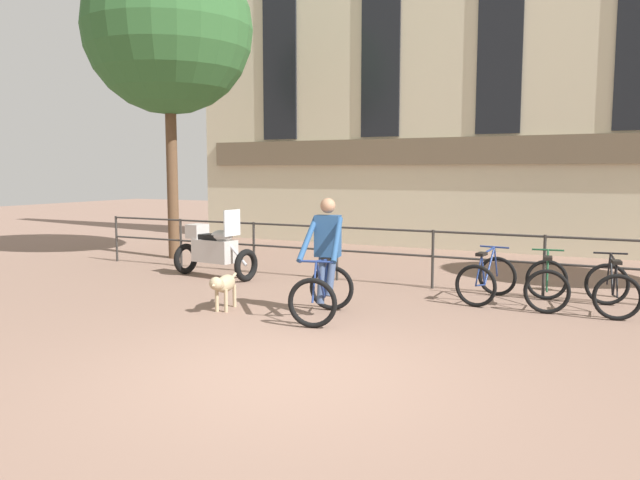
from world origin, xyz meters
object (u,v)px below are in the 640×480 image
(cyclist_with_bike, at_px, (325,264))
(parked_bicycle_near_lamp, at_px, (487,279))
(dog, at_px, (224,285))
(parked_bicycle_mid_left, at_px, (547,284))
(parked_motorcycle, at_px, (214,249))
(parked_bicycle_mid_right, at_px, (612,289))

(cyclist_with_bike, relative_size, parked_bicycle_near_lamp, 1.44)
(dog, distance_m, parked_bicycle_near_lamp, 4.18)
(parked_bicycle_mid_left, bearing_deg, parked_bicycle_near_lamp, -6.93)
(dog, bearing_deg, parked_motorcycle, 114.23)
(parked_bicycle_near_lamp, distance_m, parked_bicycle_mid_left, 0.91)
(parked_bicycle_near_lamp, bearing_deg, parked_bicycle_mid_left, -173.27)
(dog, xyz_separation_m, parked_motorcycle, (-1.86, 2.30, 0.17))
(parked_motorcycle, height_order, parked_bicycle_near_lamp, parked_motorcycle)
(parked_motorcycle, bearing_deg, dog, -134.08)
(parked_motorcycle, relative_size, parked_bicycle_mid_left, 1.51)
(cyclist_with_bike, height_order, parked_bicycle_near_lamp, cyclist_with_bike)
(parked_bicycle_mid_right, bearing_deg, parked_bicycle_near_lamp, -9.17)
(parked_motorcycle, xyz_separation_m, parked_bicycle_mid_left, (6.16, 0.14, -0.20))
(parked_bicycle_near_lamp, height_order, parked_bicycle_mid_right, same)
(dog, xyz_separation_m, parked_bicycle_mid_right, (5.21, 2.44, -0.03))
(cyclist_with_bike, bearing_deg, parked_bicycle_mid_left, 25.32)
(dog, relative_size, parked_bicycle_near_lamp, 0.82)
(parked_motorcycle, relative_size, parked_bicycle_near_lamp, 1.51)
(cyclist_with_bike, xyz_separation_m, parked_motorcycle, (-3.39, 1.98, -0.20))
(parked_bicycle_mid_left, height_order, parked_bicycle_mid_right, same)
(cyclist_with_bike, xyz_separation_m, parked_bicycle_mid_left, (2.77, 2.12, -0.41))
(parked_bicycle_near_lamp, relative_size, parked_bicycle_mid_right, 0.98)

